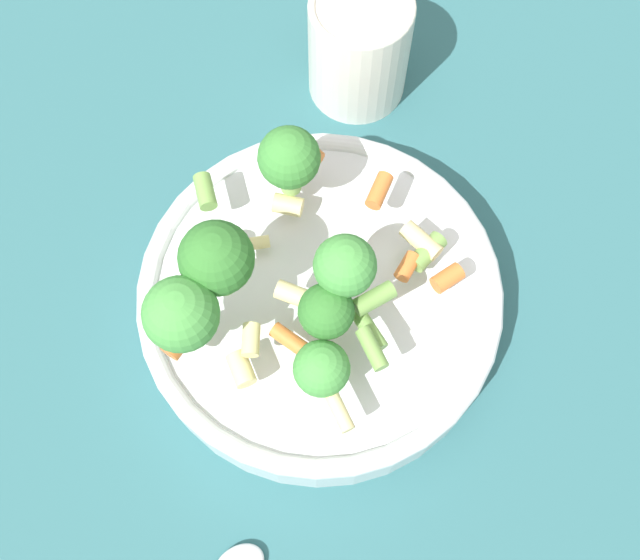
# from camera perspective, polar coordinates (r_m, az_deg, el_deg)

# --- Properties ---
(ground_plane) EXTENTS (3.00, 3.00, 0.00)m
(ground_plane) POSITION_cam_1_polar(r_m,az_deg,el_deg) (0.57, 0.00, -2.49)
(ground_plane) COLOR #2D6066
(bowl) EXTENTS (0.26, 0.26, 0.05)m
(bowl) POSITION_cam_1_polar(r_m,az_deg,el_deg) (0.54, 0.00, -1.52)
(bowl) COLOR silver
(bowl) RESTS_ON ground_plane
(pasta_salad) EXTENTS (0.21, 0.20, 0.10)m
(pasta_salad) POSITION_cam_1_polar(r_m,az_deg,el_deg) (0.47, -3.64, 0.60)
(pasta_salad) COLOR #8CB766
(pasta_salad) RESTS_ON bowl
(cup) EXTENTS (0.08, 0.08, 0.10)m
(cup) POSITION_cam_1_polar(r_m,az_deg,el_deg) (0.63, 3.00, 17.37)
(cup) COLOR silver
(cup) RESTS_ON ground_plane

